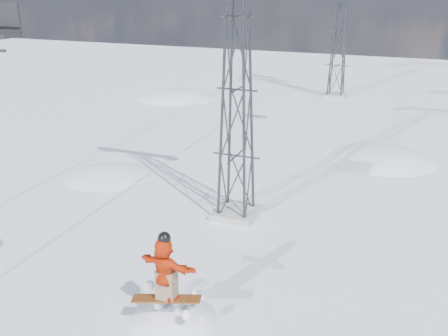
% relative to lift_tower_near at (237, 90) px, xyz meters
% --- Properties ---
extents(ground, '(120.00, 120.00, 0.00)m').
position_rel_lift_tower_near_xyz_m(ground, '(-0.80, -8.00, -5.47)').
color(ground, white).
rests_on(ground, ground).
extents(snow_terrain, '(39.00, 37.00, 22.00)m').
position_rel_lift_tower_near_xyz_m(snow_terrain, '(-5.57, 13.24, -15.06)').
color(snow_terrain, white).
rests_on(snow_terrain, ground).
extents(lift_tower_near, '(5.20, 1.80, 11.43)m').
position_rel_lift_tower_near_xyz_m(lift_tower_near, '(0.00, 0.00, 0.00)').
color(lift_tower_near, '#999999').
rests_on(lift_tower_near, ground).
extents(lift_tower_far, '(5.20, 1.80, 11.43)m').
position_rel_lift_tower_near_xyz_m(lift_tower_far, '(0.00, 25.00, 0.00)').
color(lift_tower_far, '#999999').
rests_on(lift_tower_far, ground).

